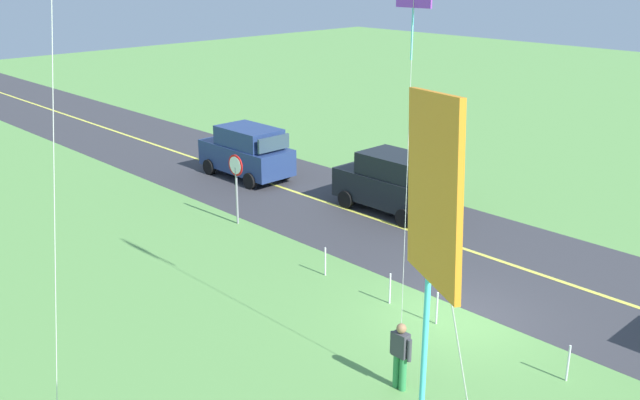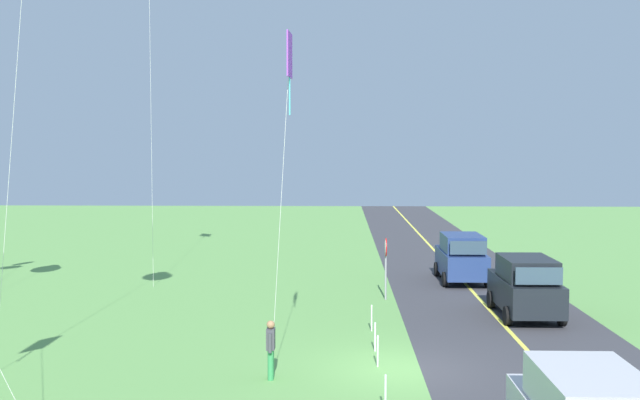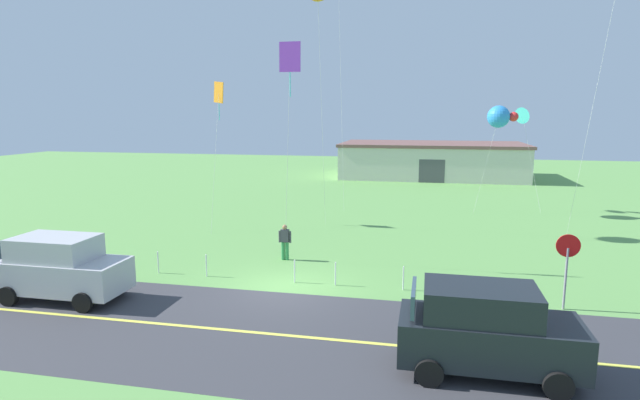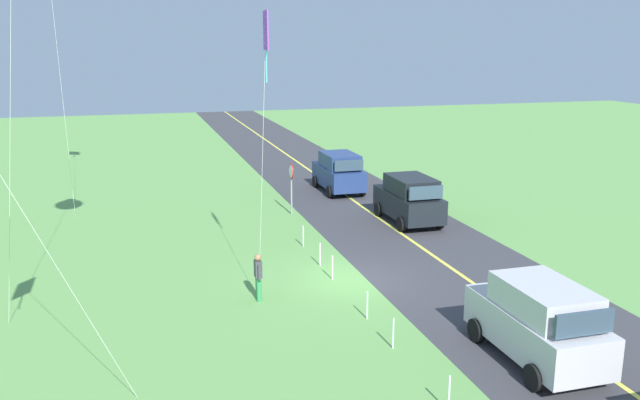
% 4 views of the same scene
% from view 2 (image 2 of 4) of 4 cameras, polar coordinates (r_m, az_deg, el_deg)
% --- Properties ---
extents(ground_plane, '(120.00, 120.00, 0.10)m').
position_cam_2_polar(ground_plane, '(21.43, 6.43, -13.02)').
color(ground_plane, '#60994C').
extents(asphalt_road, '(120.00, 7.00, 0.00)m').
position_cam_2_polar(asphalt_road, '(22.10, 17.08, -12.49)').
color(asphalt_road, '#38383D').
rests_on(asphalt_road, ground).
extents(road_centre_stripe, '(120.00, 0.16, 0.00)m').
position_cam_2_polar(road_centre_stripe, '(22.10, 17.08, -12.48)').
color(road_centre_stripe, '#E5E04C').
rests_on(road_centre_stripe, asphalt_road).
extents(car_suv_foreground, '(4.40, 2.12, 2.24)m').
position_cam_2_polar(car_suv_foreground, '(28.38, 15.63, -6.43)').
color(car_suv_foreground, black).
rests_on(car_suv_foreground, ground).
extents(car_parked_east_near, '(4.40, 2.12, 2.24)m').
position_cam_2_polar(car_parked_east_near, '(35.15, 10.90, -4.37)').
color(car_parked_east_near, navy).
rests_on(car_parked_east_near, ground).
extents(stop_sign, '(0.76, 0.08, 2.56)m').
position_cam_2_polar(stop_sign, '(30.47, 5.11, -4.36)').
color(stop_sign, gray).
rests_on(stop_sign, ground).
extents(person_adult_near, '(0.58, 0.22, 1.60)m').
position_cam_2_polar(person_adult_near, '(20.23, -3.83, -11.33)').
color(person_adult_near, '#338C4C').
rests_on(person_adult_near, ground).
extents(kite_red_low, '(0.91, 0.55, 9.32)m').
position_cam_2_polar(kite_red_low, '(20.06, -2.39, 10.71)').
color(kite_red_low, silver).
rests_on(kite_red_low, ground).
extents(fence_post_2, '(0.05, 0.05, 0.90)m').
position_cam_2_polar(fence_post_2, '(17.98, 5.09, -14.69)').
color(fence_post_2, silver).
rests_on(fence_post_2, ground).
extents(fence_post_3, '(0.05, 0.05, 0.90)m').
position_cam_2_polar(fence_post_3, '(21.45, 4.49, -11.59)').
color(fence_post_3, silver).
rests_on(fence_post_3, ground).
extents(fence_post_4, '(0.05, 0.05, 0.90)m').
position_cam_2_polar(fence_post_4, '(22.99, 4.29, -10.53)').
color(fence_post_4, silver).
rests_on(fence_post_4, ground).
extents(fence_post_5, '(0.05, 0.05, 0.90)m').
position_cam_2_polar(fence_post_5, '(25.46, 4.02, -9.10)').
color(fence_post_5, silver).
rests_on(fence_post_5, ground).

